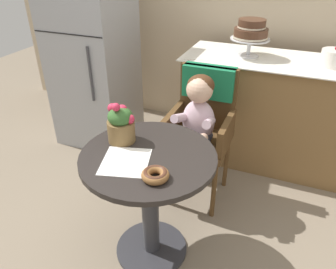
{
  "coord_description": "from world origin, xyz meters",
  "views": [
    {
      "loc": [
        0.62,
        -1.25,
        1.67
      ],
      "look_at": [
        0.05,
        0.15,
        0.77
      ],
      "focal_mm": 34.74,
      "sensor_mm": 36.0,
      "label": 1
    }
  ],
  "objects": [
    {
      "name": "wicker_chair",
      "position": [
        0.09,
        0.71,
        0.64
      ],
      "size": [
        0.42,
        0.45,
        0.95
      ],
      "rotation": [
        0.0,
        0.0,
        -0.04
      ],
      "color": "brown",
      "rests_on": "ground"
    },
    {
      "name": "round_layer_cake",
      "position": [
        0.86,
        1.29,
        0.96
      ],
      "size": [
        0.18,
        0.18,
        0.14
      ],
      "color": "white",
      "rests_on": "display_counter"
    },
    {
      "name": "cafe_table",
      "position": [
        0.0,
        0.0,
        0.51
      ],
      "size": [
        0.72,
        0.72,
        0.72
      ],
      "color": "#282321",
      "rests_on": "ground"
    },
    {
      "name": "ground_plane",
      "position": [
        0.0,
        0.0,
        0.0
      ],
      "size": [
        8.0,
        8.0,
        0.0
      ],
      "primitive_type": "plane",
      "color": "gray"
    },
    {
      "name": "tiered_cake_stand",
      "position": [
        0.26,
        1.3,
        1.09
      ],
      "size": [
        0.3,
        0.3,
        0.28
      ],
      "color": "silver",
      "rests_on": "display_counter"
    },
    {
      "name": "refrigerator",
      "position": [
        -1.05,
        1.1,
        0.85
      ],
      "size": [
        0.64,
        0.63,
        1.7
      ],
      "color": "#9EA0A5",
      "rests_on": "ground"
    },
    {
      "name": "donut_front",
      "position": [
        0.12,
        -0.17,
        0.74
      ],
      "size": [
        0.13,
        0.13,
        0.04
      ],
      "color": "#936033",
      "rests_on": "cafe_table"
    },
    {
      "name": "paper_napkin",
      "position": [
        -0.08,
        -0.1,
        0.72
      ],
      "size": [
        0.29,
        0.31,
        0.0
      ],
      "primitive_type": "cube",
      "rotation": [
        0.0,
        0.0,
        0.27
      ],
      "color": "white",
      "rests_on": "cafe_table"
    },
    {
      "name": "seated_child",
      "position": [
        0.09,
        0.55,
        0.68
      ],
      "size": [
        0.27,
        0.32,
        0.73
      ],
      "color": "silver",
      "rests_on": "ground"
    },
    {
      "name": "flower_vase",
      "position": [
        -0.19,
        0.07,
        0.83
      ],
      "size": [
        0.16,
        0.15,
        0.24
      ],
      "color": "brown",
      "rests_on": "cafe_table"
    },
    {
      "name": "display_counter",
      "position": [
        0.55,
        1.3,
        0.45
      ],
      "size": [
        1.56,
        0.62,
        0.9
      ],
      "color": "olive",
      "rests_on": "ground"
    }
  ]
}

